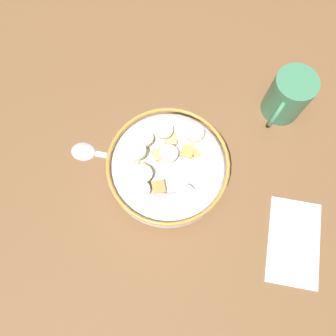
# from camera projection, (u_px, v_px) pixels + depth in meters

# --- Properties ---
(ground_plane) EXTENTS (1.38, 1.38, 0.02)m
(ground_plane) POSITION_uv_depth(u_px,v_px,m) (168.00, 175.00, 0.53)
(ground_plane) COLOR brown
(cereal_bowl) EXTENTS (0.19, 0.19, 0.06)m
(cereal_bowl) POSITION_uv_depth(u_px,v_px,m) (168.00, 168.00, 0.49)
(cereal_bowl) COLOR silver
(cereal_bowl) RESTS_ON ground_plane
(spoon) EXTENTS (0.08, 0.14, 0.01)m
(spoon) POSITION_uv_depth(u_px,v_px,m) (94.00, 153.00, 0.53)
(spoon) COLOR #A5A5AD
(spoon) RESTS_ON ground_plane
(coffee_mug) EXTENTS (0.09, 0.07, 0.08)m
(coffee_mug) POSITION_uv_depth(u_px,v_px,m) (288.00, 97.00, 0.52)
(coffee_mug) COLOR #3F7F59
(coffee_mug) RESTS_ON ground_plane
(folded_napkin) EXTENTS (0.15, 0.13, 0.00)m
(folded_napkin) POSITION_uv_depth(u_px,v_px,m) (294.00, 242.00, 0.49)
(folded_napkin) COLOR silver
(folded_napkin) RESTS_ON ground_plane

